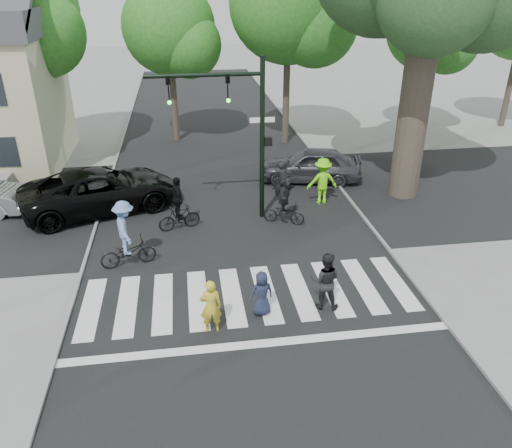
{
  "coord_description": "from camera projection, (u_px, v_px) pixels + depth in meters",
  "views": [
    {
      "loc": [
        -1.59,
        -11.05,
        8.4
      ],
      "look_at": [
        0.5,
        3.0,
        1.3
      ],
      "focal_mm": 35.0,
      "sensor_mm": 36.0,
      "label": 1
    }
  ],
  "objects": [
    {
      "name": "cyclist_right",
      "position": [
        284.0,
        202.0,
        18.45
      ],
      "size": [
        1.66,
        1.53,
        2.0
      ],
      "color": "black",
      "rests_on": "ground"
    },
    {
      "name": "traffic_signal",
      "position": [
        239.0,
        118.0,
        17.52
      ],
      "size": [
        4.45,
        0.29,
        6.0
      ],
      "color": "black",
      "rests_on": "ground"
    },
    {
      "name": "bystander_hivis",
      "position": [
        322.0,
        181.0,
        20.11
      ],
      "size": [
        1.24,
        0.71,
        1.91
      ],
      "primitive_type": "imported",
      "rotation": [
        0.0,
        0.0,
        3.14
      ],
      "color": "#6FE810",
      "rests_on": "ground"
    },
    {
      "name": "bg_tree_3",
      "position": [
        296.0,
        8.0,
        24.71
      ],
      "size": [
        6.3,
        6.0,
        10.2
      ],
      "color": "brown",
      "rests_on": "ground"
    },
    {
      "name": "pedestrian_woman",
      "position": [
        211.0,
        306.0,
        12.8
      ],
      "size": [
        0.57,
        0.38,
        1.55
      ],
      "primitive_type": "imported",
      "rotation": [
        0.0,
        0.0,
        3.16
      ],
      "color": "gold",
      "rests_on": "ground"
    },
    {
      "name": "curb_left",
      "position": [
        91.0,
        241.0,
        17.47
      ],
      "size": [
        0.1,
        70.0,
        0.1
      ],
      "primitive_type": "cube",
      "color": "gray",
      "rests_on": "ground"
    },
    {
      "name": "pedestrian_adult",
      "position": [
        325.0,
        281.0,
        13.73
      ],
      "size": [
        0.99,
        0.87,
        1.72
      ],
      "primitive_type": "imported",
      "rotation": [
        0.0,
        0.0,
        2.84
      ],
      "color": "black",
      "rests_on": "ground"
    },
    {
      "name": "road_stem",
      "position": [
        234.0,
        232.0,
        18.16
      ],
      "size": [
        10.0,
        70.0,
        0.01
      ],
      "primitive_type": "cube",
      "color": "black",
      "rests_on": "ground"
    },
    {
      "name": "crosswalk",
      "position": [
        251.0,
        301.0,
        14.32
      ],
      "size": [
        10.0,
        3.85,
        0.01
      ],
      "color": "silver",
      "rests_on": "ground"
    },
    {
      "name": "bg_tree_2",
      "position": [
        174.0,
        32.0,
        25.62
      ],
      "size": [
        5.04,
        4.8,
        8.4
      ],
      "color": "brown",
      "rests_on": "ground"
    },
    {
      "name": "road_cross",
      "position": [
        227.0,
        200.0,
        20.81
      ],
      "size": [
        70.0,
        10.0,
        0.01
      ],
      "primitive_type": "cube",
      "color": "black",
      "rests_on": "ground"
    },
    {
      "name": "cyclist_mid",
      "position": [
        179.0,
        209.0,
        18.03
      ],
      "size": [
        1.62,
        1.02,
        2.04
      ],
      "color": "black",
      "rests_on": "ground"
    },
    {
      "name": "car_grey",
      "position": [
        311.0,
        165.0,
        22.43
      ],
      "size": [
        4.78,
        2.72,
        1.53
      ],
      "primitive_type": "imported",
      "rotation": [
        0.0,
        0.0,
        -1.78
      ],
      "color": "#39393F",
      "rests_on": "ground"
    },
    {
      "name": "curb_right",
      "position": [
        367.0,
        222.0,
        18.8
      ],
      "size": [
        0.1,
        70.0,
        0.1
      ],
      "primitive_type": "cube",
      "color": "gray",
      "rests_on": "ground"
    },
    {
      "name": "bystander_dark",
      "position": [
        280.0,
        180.0,
        20.48
      ],
      "size": [
        0.66,
        0.49,
        1.68
      ],
      "primitive_type": "imported",
      "rotation": [
        0.0,
        0.0,
        3.28
      ],
      "color": "black",
      "rests_on": "ground"
    },
    {
      "name": "cyclist_left",
      "position": [
        126.0,
        239.0,
        15.69
      ],
      "size": [
        1.86,
        1.27,
        2.24
      ],
      "color": "black",
      "rests_on": "ground"
    },
    {
      "name": "pedestrian_child",
      "position": [
        262.0,
        293.0,
        13.53
      ],
      "size": [
        0.71,
        0.54,
        1.32
      ],
      "primitive_type": "imported",
      "rotation": [
        0.0,
        0.0,
        3.34
      ],
      "color": "#1C233C",
      "rests_on": "ground"
    },
    {
      "name": "bg_tree_4",
      "position": [
        434.0,
        32.0,
        27.09
      ],
      "size": [
        4.83,
        4.6,
        8.15
      ],
      "color": "brown",
      "rests_on": "ground"
    },
    {
      "name": "bg_tree_1",
      "position": [
        22.0,
        17.0,
        23.31
      ],
      "size": [
        6.09,
        5.8,
        9.8
      ],
      "color": "brown",
      "rests_on": "ground"
    },
    {
      "name": "car_suv",
      "position": [
        101.0,
        190.0,
        19.58
      ],
      "size": [
        6.6,
        4.55,
        1.68
      ],
      "primitive_type": "imported",
      "rotation": [
        0.0,
        0.0,
        1.89
      ],
      "color": "black",
      "rests_on": "ground"
    },
    {
      "name": "ground",
      "position": [
        254.0,
        315.0,
        13.73
      ],
      "size": [
        120.0,
        120.0,
        0.0
      ],
      "primitive_type": "plane",
      "color": "gray",
      "rests_on": "ground"
    }
  ]
}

